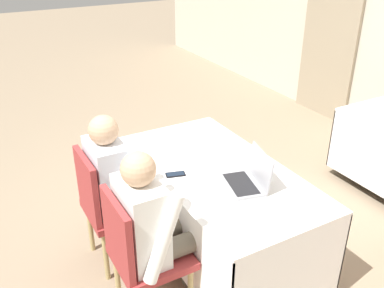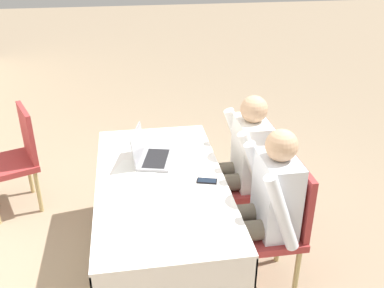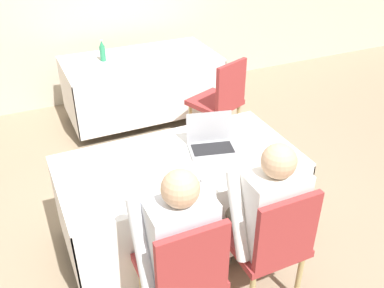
{
  "view_description": "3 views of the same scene",
  "coord_description": "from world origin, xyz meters",
  "views": [
    {
      "loc": [
        2.19,
        -1.44,
        2.23
      ],
      "look_at": [
        0.0,
        -0.21,
        0.97
      ],
      "focal_mm": 40.0,
      "sensor_mm": 36.0,
      "label": 1
    },
    {
      "loc": [
        -2.45,
        0.18,
        2.23
      ],
      "look_at": [
        0.0,
        -0.21,
        0.97
      ],
      "focal_mm": 40.0,
      "sensor_mm": 36.0,
      "label": 2
    },
    {
      "loc": [
        -0.93,
        -2.25,
        2.36
      ],
      "look_at": [
        0.0,
        -0.21,
        0.97
      ],
      "focal_mm": 40.0,
      "sensor_mm": 36.0,
      "label": 3
    }
  ],
  "objects": [
    {
      "name": "laptop",
      "position": [
        0.27,
        0.05,
        0.77
      ],
      "size": [
        0.38,
        0.33,
        0.24
      ],
      "rotation": [
        0.0,
        0.0,
        -0.25
      ],
      "color": "#99999E",
      "rests_on": "conference_table_near"
    },
    {
      "name": "person_checkered_shirt",
      "position": [
        -0.29,
        -0.63,
        0.66
      ],
      "size": [
        0.5,
        0.52,
        1.17
      ],
      "rotation": [
        0.0,
        0.0,
        3.14
      ],
      "color": "#665B4C",
      "rests_on": "ground_plane"
    },
    {
      "name": "paper_centre_table",
      "position": [
        -0.37,
        0.16,
        0.72
      ],
      "size": [
        0.27,
        0.33,
        0.0
      ],
      "rotation": [
        0.0,
        0.0,
        -0.22
      ],
      "color": "white",
      "rests_on": "conference_table_near"
    },
    {
      "name": "cell_phone",
      "position": [
        -0.07,
        -0.3,
        0.73
      ],
      "size": [
        0.1,
        0.15,
        0.01
      ],
      "rotation": [
        0.0,
        0.0,
        -0.28
      ],
      "color": "black",
      "rests_on": "conference_table_near"
    },
    {
      "name": "person_white_shirt",
      "position": [
        0.29,
        -0.63,
        0.66
      ],
      "size": [
        0.5,
        0.52,
        1.17
      ],
      "rotation": [
        0.0,
        0.0,
        3.14
      ],
      "color": "#665B4C",
      "rests_on": "ground_plane"
    },
    {
      "name": "conference_table_near",
      "position": [
        0.0,
        0.0,
        0.55
      ],
      "size": [
        1.65,
        0.86,
        0.72
      ],
      "color": "white",
      "rests_on": "ground_plane"
    },
    {
      "name": "chair_far_spare",
      "position": [
        0.94,
        1.16,
        0.5
      ],
      "size": [
        0.57,
        0.57,
        0.91
      ],
      "rotation": [
        0.0,
        0.0,
        3.52
      ],
      "color": "tan",
      "rests_on": "ground_plane"
    },
    {
      "name": "paper_beside_laptop",
      "position": [
        0.47,
        -0.04,
        0.72
      ],
      "size": [
        0.29,
        0.34,
        0.0
      ],
      "rotation": [
        0.0,
        0.0,
        0.3
      ],
      "color": "white",
      "rests_on": "conference_table_near"
    },
    {
      "name": "ground_plane",
      "position": [
        0.0,
        0.0,
        0.0
      ],
      "size": [
        24.0,
        24.0,
        0.0
      ],
      "primitive_type": "plane",
      "color": "gray"
    },
    {
      "name": "paper_left_edge",
      "position": [
        0.16,
        0.15,
        0.72
      ],
      "size": [
        0.31,
        0.35,
        0.0
      ],
      "rotation": [
        0.0,
        0.0,
        -0.41
      ],
      "color": "white",
      "rests_on": "conference_table_near"
    },
    {
      "name": "chair_near_right",
      "position": [
        0.29,
        -0.74,
        0.5
      ],
      "size": [
        0.44,
        0.44,
        0.91
      ],
      "rotation": [
        0.0,
        0.0,
        3.14
      ],
      "color": "tan",
      "rests_on": "ground_plane"
    },
    {
      "name": "chair_near_left",
      "position": [
        -0.29,
        -0.74,
        0.5
      ],
      "size": [
        0.44,
        0.44,
        0.91
      ],
      "rotation": [
        0.0,
        0.0,
        3.14
      ],
      "color": "tan",
      "rests_on": "ground_plane"
    }
  ]
}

